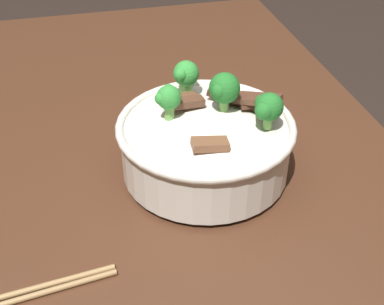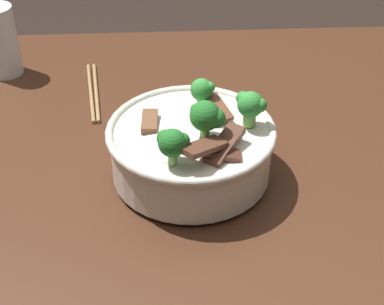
{
  "view_description": "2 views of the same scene",
  "coord_description": "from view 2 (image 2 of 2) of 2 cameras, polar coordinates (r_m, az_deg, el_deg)",
  "views": [
    {
      "loc": [
        -0.58,
        0.06,
        1.25
      ],
      "look_at": [
        0.01,
        -0.08,
        0.81
      ],
      "focal_mm": 48.78,
      "sensor_mm": 36.0,
      "label": 1
    },
    {
      "loc": [
        -0.04,
        -0.81,
        1.35
      ],
      "look_at": [
        0.0,
        -0.12,
        0.84
      ],
      "focal_mm": 55.95,
      "sensor_mm": 36.0,
      "label": 2
    }
  ],
  "objects": [
    {
      "name": "dining_table",
      "position": [
        1.06,
        -0.37,
        -3.35
      ],
      "size": [
        1.34,
        0.83,
        0.78
      ],
      "color": "#472819",
      "rests_on": "ground"
    },
    {
      "name": "rice_bowl",
      "position": [
        0.88,
        0.02,
        0.74
      ],
      "size": [
        0.25,
        0.25,
        0.15
      ],
      "color": "silver",
      "rests_on": "dining_table"
    },
    {
      "name": "drinking_glass",
      "position": [
        1.21,
        -17.76,
        9.81
      ],
      "size": [
        0.07,
        0.07,
        0.14
      ],
      "color": "white",
      "rests_on": "dining_table"
    },
    {
      "name": "chopsticks_pair",
      "position": [
        1.13,
        -9.37,
        5.73
      ],
      "size": [
        0.04,
        0.21,
        0.01
      ],
      "color": "#9E7A4C",
      "rests_on": "dining_table"
    }
  ]
}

